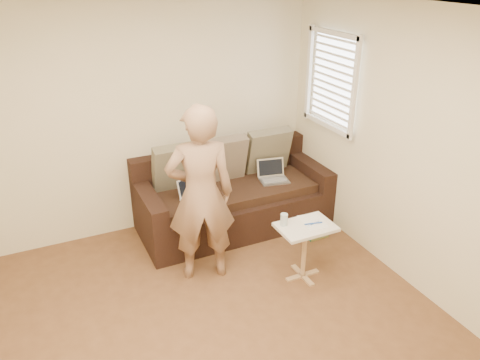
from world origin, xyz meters
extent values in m
plane|color=brown|center=(0.00, 0.00, 0.00)|extent=(4.50, 4.50, 0.00)
plane|color=white|center=(0.00, 0.00, 2.60)|extent=(4.50, 4.50, 0.00)
plane|color=beige|center=(0.00, 2.25, 1.30)|extent=(4.00, 0.00, 4.00)
plane|color=beige|center=(2.00, 0.00, 1.30)|extent=(0.00, 4.50, 4.50)
imported|color=#8D684D|center=(0.23, 1.05, 0.89)|extent=(0.74, 0.58, 1.78)
camera|label=1|loc=(-1.12, -2.68, 2.92)|focal=35.31mm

